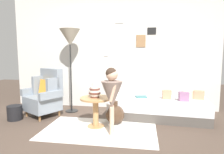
# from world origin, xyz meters

# --- Properties ---
(ground_plane) EXTENTS (12.00, 12.00, 0.00)m
(ground_plane) POSITION_xyz_m (0.00, 0.00, 0.00)
(ground_plane) COLOR #4C3D33
(gallery_wall) EXTENTS (4.80, 0.12, 2.60)m
(gallery_wall) POSITION_xyz_m (0.00, 1.95, 1.30)
(gallery_wall) COLOR beige
(gallery_wall) RESTS_ON ground
(rug) EXTENTS (1.89, 1.12, 0.01)m
(rug) POSITION_xyz_m (0.02, 0.45, 0.01)
(rug) COLOR silver
(rug) RESTS_ON ground
(armchair) EXTENTS (0.90, 0.83, 0.97)m
(armchair) POSITION_xyz_m (-1.27, 1.08, 0.44)
(armchair) COLOR olive
(armchair) RESTS_ON ground
(daybed) EXTENTS (1.96, 0.96, 0.40)m
(daybed) POSITION_xyz_m (1.02, 1.28, 0.20)
(daybed) COLOR #4C4742
(daybed) RESTS_ON ground
(pillow_head) EXTENTS (0.22, 0.16, 0.17)m
(pillow_head) POSITION_xyz_m (1.80, 1.32, 0.48)
(pillow_head) COLOR tan
(pillow_head) RESTS_ON daybed
(pillow_mid) EXTENTS (0.21, 0.14, 0.15)m
(pillow_mid) POSITION_xyz_m (1.60, 1.37, 0.48)
(pillow_mid) COLOR beige
(pillow_mid) RESTS_ON daybed
(pillow_back) EXTENTS (0.18, 0.13, 0.17)m
(pillow_back) POSITION_xyz_m (1.49, 1.13, 0.48)
(pillow_back) COLOR gray
(pillow_back) RESTS_ON daybed
(pillow_extra) EXTENTS (0.16, 0.13, 0.17)m
(pillow_extra) POSITION_xyz_m (1.19, 1.25, 0.49)
(pillow_extra) COLOR tan
(pillow_extra) RESTS_ON daybed
(side_table) EXTENTS (0.54, 0.54, 0.53)m
(side_table) POSITION_xyz_m (-0.08, 0.60, 0.38)
(side_table) COLOR tan
(side_table) RESTS_ON ground
(vase_striped) EXTENTS (0.21, 0.21, 0.25)m
(vase_striped) POSITION_xyz_m (-0.10, 0.61, 0.63)
(vase_striped) COLOR brown
(vase_striped) RESTS_ON side_table
(floor_lamp) EXTENTS (0.44, 0.44, 1.81)m
(floor_lamp) POSITION_xyz_m (-0.84, 1.44, 1.58)
(floor_lamp) COLOR black
(floor_lamp) RESTS_ON ground
(person_child) EXTENTS (0.34, 0.34, 1.07)m
(person_child) POSITION_xyz_m (0.25, 0.32, 0.68)
(person_child) COLOR #D8AD8E
(person_child) RESTS_ON ground
(book_on_daybed) EXTENTS (0.25, 0.20, 0.03)m
(book_on_daybed) POSITION_xyz_m (0.69, 1.29, 0.42)
(book_on_daybed) COLOR #417476
(book_on_daybed) RESTS_ON daybed
(demijohn_near) EXTENTS (0.35, 0.35, 0.43)m
(demijohn_near) POSITION_xyz_m (0.23, 0.80, 0.18)
(demijohn_near) COLOR #473323
(demijohn_near) RESTS_ON ground
(magazine_basket) EXTENTS (0.28, 0.28, 0.28)m
(magazine_basket) POSITION_xyz_m (-1.74, 0.72, 0.14)
(magazine_basket) COLOR black
(magazine_basket) RESTS_ON ground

